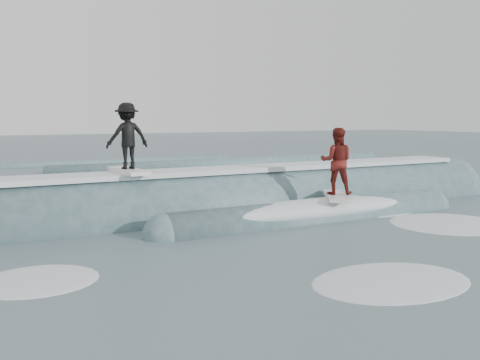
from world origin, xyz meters
TOP-DOWN VIEW (x-y plane):
  - ground at (0.00, 0.00)m, footprint 160.00×160.00m
  - breaking_wave at (0.22, 3.30)m, footprint 21.87×4.08m
  - surfer_black at (-2.91, 3.57)m, footprint 1.18×2.02m
  - surfer_red at (2.46, 1.37)m, footprint 1.53×1.99m
  - whitewater at (1.51, -1.01)m, footprint 16.19×7.62m
  - far_swells at (0.77, 17.65)m, footprint 37.42×8.65m

SIDE VIEW (x-z plane):
  - ground at x=0.00m, z-range 0.00..0.00m
  - whitewater at x=1.51m, z-range -0.05..0.05m
  - far_swells at x=0.77m, z-range -0.40..0.40m
  - breaking_wave at x=0.22m, z-range -1.26..1.33m
  - surfer_red at x=2.46m, z-range 0.55..2.53m
  - surfer_black at x=-2.91m, z-range 1.35..3.23m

